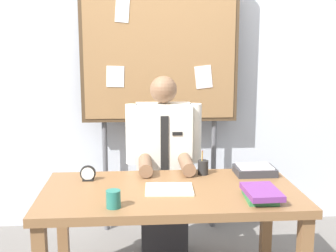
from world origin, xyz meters
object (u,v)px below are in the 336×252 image
Objects in this scene: desk_clock at (88,174)px; coffee_mug at (113,199)px; desk at (170,203)px; book_stack at (261,194)px; open_notebook at (169,189)px; bulletin_board at (160,50)px; person at (164,175)px; paper_tray at (255,170)px; pen_holder at (203,167)px.

desk_clock is 0.51m from coffee_mug.
desk is at bearing 40.52° from coffee_mug.
open_notebook is at bearing 158.46° from book_stack.
bulletin_board reaches higher than coffee_mug.
coffee_mug is (-0.81, -0.06, 0.01)m from book_stack.
coffee_mug is at bearing -110.11° from person.
coffee_mug reaches higher than open_notebook.
person reaches higher than paper_tray.
coffee_mug reaches higher than desk.
book_stack is 0.99× the size of open_notebook.
person is 0.67m from desk_clock.
desk is 1.12× the size of person.
pen_holder is (0.24, 0.28, 0.14)m from desk.
open_notebook is 2.95× the size of coffee_mug.
person is 0.96m from coffee_mug.
coffee_mug is 1.06m from paper_tray.
paper_tray is at bearing -30.68° from person.
book_stack is (0.49, -0.83, 0.13)m from person.
open_notebook is at bearing -23.94° from desk_clock.
open_notebook is (-0.01, -0.02, 0.10)m from desk.
bulletin_board is 1.26m from desk_clock.
desk is 1.40m from bulletin_board.
bulletin_board is at bearing 59.78° from desk_clock.
open_notebook is 1.76× the size of pen_holder.
bulletin_board reaches higher than paper_tray.
book_stack is 0.56m from pen_holder.
book_stack is 1.08× the size of paper_tray.
desk is at bearing -89.99° from bulletin_board.
open_notebook is 0.40m from pen_holder.
person is 0.97m from book_stack.
person reaches higher than desk.
bulletin_board is 7.77× the size of book_stack.
desk_clock is at bearing -173.69° from pen_holder.
book_stack is (0.49, -1.29, -0.77)m from bulletin_board.
coffee_mug is at bearing -69.03° from desk_clock.
bulletin_board reaches higher than desk_clock.
book_stack is 1.08m from desk_clock.
book_stack is at bearing -21.54° from open_notebook.
book_stack is at bearing -63.70° from pen_holder.
book_stack is at bearing -101.49° from paper_tray.
desk_clock is (-0.51, -0.87, -0.76)m from bulletin_board.
pen_holder is (-0.25, 0.50, 0.02)m from book_stack.
coffee_mug reaches higher than paper_tray.
paper_tray is at bearing 78.51° from book_stack.
desk_clock reaches higher than desk.
person is (0.00, 0.61, -0.01)m from desk.
bulletin_board is at bearing 90.02° from person.
desk is 0.65m from paper_tray.
book_stack reaches higher than paper_tray.
bulletin_board is 8.37× the size of paper_tray.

